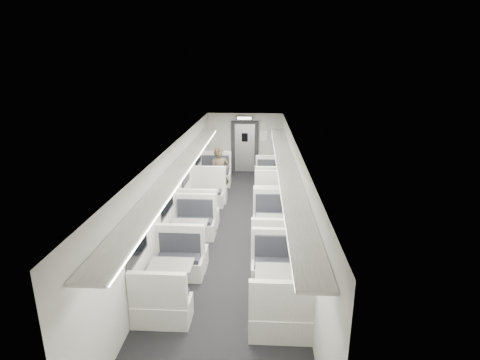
# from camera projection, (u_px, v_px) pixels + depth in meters

# --- Properties ---
(room) EXTENTS (3.24, 12.24, 2.64)m
(room) POSITION_uv_depth(u_px,v_px,m) (235.00, 190.00, 9.48)
(room) COLOR black
(room) RESTS_ON ground
(booth_left_a) EXTENTS (1.14, 2.30, 1.23)m
(booth_left_a) POSITION_uv_depth(u_px,v_px,m) (212.00, 181.00, 12.82)
(booth_left_a) COLOR white
(booth_left_a) RESTS_ON room
(booth_left_b) EXTENTS (1.02, 2.07, 1.11)m
(booth_left_b) POSITION_uv_depth(u_px,v_px,m) (204.00, 203.00, 10.95)
(booth_left_b) COLOR white
(booth_left_b) RESTS_ON room
(booth_left_c) EXTENTS (1.02, 2.07, 1.11)m
(booth_left_c) POSITION_uv_depth(u_px,v_px,m) (190.00, 237.00, 8.79)
(booth_left_c) COLOR white
(booth_left_c) RESTS_ON room
(booth_left_d) EXTENTS (0.97, 1.98, 1.06)m
(booth_left_d) POSITION_uv_depth(u_px,v_px,m) (172.00, 280.00, 7.05)
(booth_left_d) COLOR white
(booth_left_d) RESTS_ON room
(booth_right_a) EXTENTS (1.05, 2.13, 1.14)m
(booth_right_a) POSITION_uv_depth(u_px,v_px,m) (271.00, 184.00, 12.63)
(booth_right_a) COLOR white
(booth_right_a) RESTS_ON room
(booth_right_b) EXTENTS (1.06, 2.16, 1.16)m
(booth_right_b) POSITION_uv_depth(u_px,v_px,m) (272.00, 200.00, 11.10)
(booth_right_b) COLOR white
(booth_right_b) RESTS_ON room
(booth_right_c) EXTENTS (1.07, 2.17, 1.16)m
(booth_right_c) POSITION_uv_depth(u_px,v_px,m) (274.00, 232.00, 8.98)
(booth_right_c) COLOR white
(booth_right_c) RESTS_ON room
(booth_right_d) EXTENTS (1.02, 2.07, 1.11)m
(booth_right_d) POSITION_uv_depth(u_px,v_px,m) (278.00, 288.00, 6.77)
(booth_right_d) COLOR white
(booth_right_d) RESTS_ON room
(passenger) EXTENTS (0.74, 0.60, 1.74)m
(passenger) POSITION_uv_depth(u_px,v_px,m) (220.00, 174.00, 12.05)
(passenger) COLOR black
(passenger) RESTS_ON room
(window_a) EXTENTS (0.02, 1.18, 0.84)m
(window_a) POSITION_uv_depth(u_px,v_px,m) (198.00, 153.00, 12.76)
(window_a) COLOR black
(window_a) RESTS_ON room
(window_b) EXTENTS (0.02, 1.18, 0.84)m
(window_b) POSITION_uv_depth(u_px,v_px,m) (186.00, 171.00, 10.66)
(window_b) COLOR black
(window_b) RESTS_ON room
(window_c) EXTENTS (0.02, 1.18, 0.84)m
(window_c) POSITION_uv_depth(u_px,v_px,m) (167.00, 197.00, 8.56)
(window_c) COLOR black
(window_c) RESTS_ON room
(window_d) EXTENTS (0.02, 1.18, 0.84)m
(window_d) POSITION_uv_depth(u_px,v_px,m) (136.00, 239.00, 6.47)
(window_d) COLOR black
(window_d) RESTS_ON room
(luggage_rack_left) EXTENTS (0.46, 10.40, 0.09)m
(luggage_rack_left) POSITION_uv_depth(u_px,v_px,m) (183.00, 165.00, 9.05)
(luggage_rack_left) COLOR white
(luggage_rack_left) RESTS_ON room
(luggage_rack_right) EXTENTS (0.46, 10.40, 0.09)m
(luggage_rack_right) POSITION_uv_depth(u_px,v_px,m) (286.00, 166.00, 8.92)
(luggage_rack_right) COLOR white
(luggage_rack_right) RESTS_ON room
(vestibule_door) EXTENTS (1.10, 0.13, 2.10)m
(vestibule_door) POSITION_uv_depth(u_px,v_px,m) (245.00, 147.00, 15.19)
(vestibule_door) COLOR black
(vestibule_door) RESTS_ON room
(exit_sign) EXTENTS (0.62, 0.12, 0.16)m
(exit_sign) POSITION_uv_depth(u_px,v_px,m) (244.00, 118.00, 14.36)
(exit_sign) COLOR black
(exit_sign) RESTS_ON room
(wall_notice) EXTENTS (0.32, 0.02, 0.40)m
(wall_notice) POSITION_uv_depth(u_px,v_px,m) (263.00, 136.00, 15.00)
(wall_notice) COLOR silver
(wall_notice) RESTS_ON room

